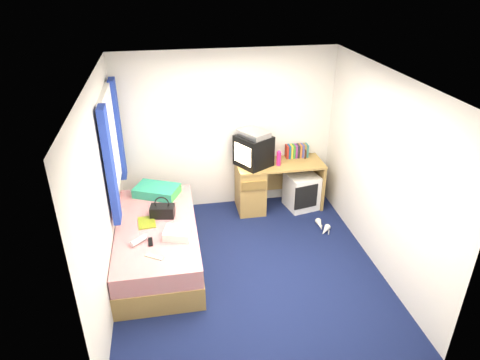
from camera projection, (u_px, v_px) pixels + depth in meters
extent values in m
plane|color=#0C1438|center=(249.00, 269.00, 5.38)|extent=(3.40, 3.40, 0.00)
plane|color=white|center=(251.00, 79.00, 4.27)|extent=(3.40, 3.40, 0.00)
plane|color=silver|center=(227.00, 132.00, 6.31)|extent=(3.20, 0.00, 3.20)
plane|color=silver|center=(292.00, 285.00, 3.34)|extent=(3.20, 0.00, 3.20)
plane|color=silver|center=(103.00, 197.00, 4.58)|extent=(0.00, 3.40, 3.40)
plane|color=silver|center=(381.00, 173.00, 5.07)|extent=(0.00, 3.40, 3.40)
cube|color=#AB8747|center=(159.00, 250.00, 5.47)|extent=(1.00, 2.00, 0.30)
cube|color=olive|center=(201.00, 265.00, 5.19)|extent=(0.02, 0.70, 0.18)
cube|color=silver|center=(157.00, 233.00, 5.34)|extent=(0.98, 1.98, 0.24)
cube|color=teal|center=(157.00, 191.00, 5.94)|extent=(0.69, 0.58, 0.13)
cube|color=#AB8747|center=(280.00, 164.00, 6.40)|extent=(1.30, 0.55, 0.03)
cube|color=#AB8747|center=(250.00, 189.00, 6.50)|extent=(0.40, 0.52, 0.72)
cube|color=#AB8747|center=(318.00, 183.00, 6.67)|extent=(0.04, 0.52, 0.72)
cube|color=#AB8747|center=(290.00, 173.00, 6.79)|extent=(0.78, 0.03, 0.55)
cube|color=white|center=(301.00, 191.00, 6.61)|extent=(0.52, 0.52, 0.55)
cube|color=black|center=(254.00, 151.00, 6.24)|extent=(0.60, 0.61, 0.45)
cube|color=#FFD9A1|center=(243.00, 154.00, 6.12)|extent=(0.19, 0.30, 0.28)
cube|color=#B3B2B5|center=(254.00, 134.00, 6.12)|extent=(0.48, 0.52, 0.08)
cube|color=maroon|center=(287.00, 152.00, 6.53)|extent=(0.03, 0.13, 0.20)
cube|color=navy|center=(289.00, 151.00, 6.53)|extent=(0.03, 0.13, 0.20)
cube|color=gold|center=(291.00, 151.00, 6.54)|extent=(0.03, 0.13, 0.20)
cube|color=#337F33|center=(293.00, 151.00, 6.54)|extent=(0.03, 0.13, 0.20)
cube|color=#7F337F|center=(296.00, 151.00, 6.55)|extent=(0.03, 0.13, 0.20)
cube|color=#262626|center=(298.00, 151.00, 6.55)|extent=(0.03, 0.13, 0.20)
cube|color=#B26633|center=(300.00, 151.00, 6.56)|extent=(0.03, 0.13, 0.20)
cube|color=#4C4C99|center=(302.00, 151.00, 6.56)|extent=(0.03, 0.13, 0.20)
cube|color=olive|center=(304.00, 150.00, 6.57)|extent=(0.03, 0.13, 0.20)
cube|color=#337272|center=(307.00, 150.00, 6.58)|extent=(0.03, 0.13, 0.20)
cube|color=black|center=(305.00, 153.00, 6.55)|extent=(0.05, 0.12, 0.14)
cylinder|color=#E9206E|center=(279.00, 159.00, 6.28)|extent=(0.08, 0.08, 0.21)
cylinder|color=white|center=(273.00, 156.00, 6.39)|extent=(0.07, 0.07, 0.20)
cube|color=black|center=(163.00, 211.00, 5.43)|extent=(0.33, 0.22, 0.15)
torus|color=black|center=(162.00, 203.00, 5.38)|extent=(0.19, 0.05, 0.19)
cube|color=silver|center=(178.00, 233.00, 5.03)|extent=(0.37, 0.33, 0.10)
cube|color=#D6F11A|center=(147.00, 222.00, 5.32)|extent=(0.23, 0.30, 0.01)
cylinder|color=silver|center=(138.00, 241.00, 4.93)|extent=(0.20, 0.18, 0.07)
cube|color=yellow|center=(154.00, 257.00, 4.71)|extent=(0.22, 0.17, 0.01)
cube|color=black|center=(151.00, 242.00, 4.95)|extent=(0.06, 0.16, 0.02)
cube|color=silver|center=(110.00, 143.00, 5.25)|extent=(0.02, 0.90, 1.10)
cube|color=white|center=(103.00, 96.00, 4.98)|extent=(0.06, 1.06, 0.08)
cube|color=white|center=(117.00, 186.00, 5.52)|extent=(0.06, 1.06, 0.08)
cube|color=navy|center=(110.00, 167.00, 4.77)|extent=(0.08, 0.24, 1.40)
cube|color=navy|center=(118.00, 130.00, 5.80)|extent=(0.08, 0.24, 1.40)
cone|color=silver|center=(320.00, 225.00, 6.19)|extent=(0.11, 0.23, 0.09)
cone|color=silver|center=(325.00, 231.00, 6.06)|extent=(0.21, 0.23, 0.09)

